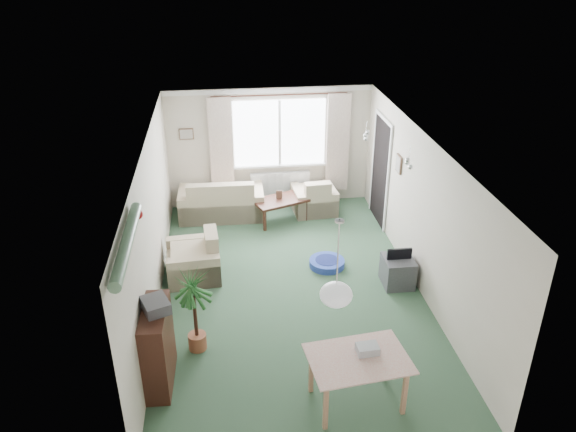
{
  "coord_description": "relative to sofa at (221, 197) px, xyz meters",
  "views": [
    {
      "loc": [
        -0.95,
        -7.25,
        4.98
      ],
      "look_at": [
        0.0,
        0.3,
        1.15
      ],
      "focal_mm": 35.0,
      "sensor_mm": 36.0,
      "label": 1
    }
  ],
  "objects": [
    {
      "name": "sofa",
      "position": [
        0.0,
        0.0,
        0.0
      ],
      "size": [
        1.65,
        0.9,
        0.82
      ],
      "primitive_type": "cube",
      "rotation": [
        0.0,
        0.0,
        3.12
      ],
      "color": "beige",
      "rests_on": "ground"
    },
    {
      "name": "bookshelf",
      "position": [
        -0.84,
        -4.52,
        0.13
      ],
      "size": [
        0.32,
        0.88,
        1.07
      ],
      "primitive_type": "cube",
      "rotation": [
        0.0,
        0.0,
        -0.04
      ],
      "color": "black",
      "rests_on": "ground"
    },
    {
      "name": "tv_cube",
      "position": [
        2.7,
        -2.78,
        -0.18
      ],
      "size": [
        0.47,
        0.51,
        0.46
      ],
      "primitive_type": "cube",
      "rotation": [
        0.0,
        0.0,
        -0.01
      ],
      "color": "#303034",
      "rests_on": "ground"
    },
    {
      "name": "curtain_rod",
      "position": [
        1.2,
        0.4,
        1.86
      ],
      "size": [
        2.6,
        0.03,
        0.03
      ],
      "primitive_type": "cube",
      "color": "black"
    },
    {
      "name": "bauble_cluster_b",
      "position": [
        2.6,
        -3.05,
        1.81
      ],
      "size": [
        0.2,
        0.2,
        0.2
      ],
      "primitive_type": "sphere",
      "color": "silver"
    },
    {
      "name": "wall_picture_back",
      "position": [
        -0.6,
        0.48,
        1.14
      ],
      "size": [
        0.28,
        0.03,
        0.22
      ],
      "primitive_type": "cube",
      "color": "brown"
    },
    {
      "name": "pet_bed",
      "position": [
        1.7,
        -2.12,
        -0.35
      ],
      "size": [
        0.65,
        0.65,
        0.12
      ],
      "primitive_type": "cylinder",
      "rotation": [
        0.0,
        0.0,
        -0.11
      ],
      "color": "navy",
      "rests_on": "ground"
    },
    {
      "name": "window",
      "position": [
        1.2,
        0.48,
        1.09
      ],
      "size": [
        1.8,
        0.03,
        1.3
      ],
      "primitive_type": "cube",
      "color": "white"
    },
    {
      "name": "bauble_cluster_a",
      "position": [
        2.3,
        -1.85,
        1.81
      ],
      "size": [
        0.2,
        0.2,
        0.2
      ],
      "primitive_type": "sphere",
      "color": "silver"
    },
    {
      "name": "photo_frame",
      "position": [
        1.1,
        -0.31,
        0.13
      ],
      "size": [
        0.12,
        0.04,
        0.16
      ],
      "primitive_type": "cube",
      "rotation": [
        0.0,
        0.0,
        -0.16
      ],
      "color": "#52372A",
      "rests_on": "coffee_table"
    },
    {
      "name": "doorway",
      "position": [
        2.99,
        -0.55,
        0.59
      ],
      "size": [
        0.03,
        0.95,
        2.0
      ],
      "primitive_type": "cube",
      "color": "black"
    },
    {
      "name": "radiator",
      "position": [
        1.2,
        0.44,
        -0.01
      ],
      "size": [
        1.2,
        0.1,
        0.55
      ],
      "primitive_type": "cube",
      "color": "white"
    },
    {
      "name": "hifi_box",
      "position": [
        -0.8,
        -4.51,
        0.73
      ],
      "size": [
        0.39,
        0.43,
        0.14
      ],
      "primitive_type": "cube",
      "rotation": [
        0.0,
        0.0,
        0.38
      ],
      "color": "#403E44",
      "rests_on": "bookshelf"
    },
    {
      "name": "armchair_left",
      "position": [
        -0.5,
        -2.13,
        -0.02
      ],
      "size": [
        0.88,
        0.92,
        0.78
      ],
      "primitive_type": "cube",
      "rotation": [
        0.0,
        0.0,
        -1.5
      ],
      "color": "beige",
      "rests_on": "ground"
    },
    {
      "name": "gift_box",
      "position": [
        1.59,
        -5.09,
        0.3
      ],
      "size": [
        0.26,
        0.19,
        0.12
      ],
      "primitive_type": "cube",
      "rotation": [
        0.0,
        0.0,
        0.06
      ],
      "color": "#ADAFB8",
      "rests_on": "dining_table"
    },
    {
      "name": "houseplant",
      "position": [
        -0.4,
        -3.95,
        0.2
      ],
      "size": [
        0.53,
        0.53,
        1.22
      ],
      "primitive_type": "cylinder",
      "rotation": [
        0.0,
        0.0,
        -0.03
      ],
      "color": "#1A4D27",
      "rests_on": "ground"
    },
    {
      "name": "wall_picture_right",
      "position": [
        2.98,
        -1.55,
        1.14
      ],
      "size": [
        0.03,
        0.24,
        0.3
      ],
      "primitive_type": "cube",
      "color": "brown"
    },
    {
      "name": "dining_table",
      "position": [
        1.47,
        -5.17,
        -0.08
      ],
      "size": [
        1.11,
        0.8,
        0.65
      ],
      "primitive_type": "cube",
      "rotation": [
        0.0,
        0.0,
        0.11
      ],
      "color": "tan",
      "rests_on": "ground"
    },
    {
      "name": "curtain_right",
      "position": [
        2.35,
        0.38,
        0.86
      ],
      "size": [
        0.45,
        0.08,
        2.0
      ],
      "primitive_type": "cube",
      "color": "beige"
    },
    {
      "name": "curtain_left",
      "position": [
        0.05,
        0.38,
        0.86
      ],
      "size": [
        0.45,
        0.08,
        2.0
      ],
      "primitive_type": "cube",
      "color": "beige"
    },
    {
      "name": "pendant_lamp",
      "position": [
        1.2,
        -5.05,
        1.07
      ],
      "size": [
        0.36,
        0.36,
        0.36
      ],
      "primitive_type": "sphere",
      "color": "white"
    },
    {
      "name": "armchair_corner",
      "position": [
        1.83,
        -0.02,
        -0.04
      ],
      "size": [
        0.87,
        0.83,
        0.73
      ],
      "primitive_type": "cube",
      "rotation": [
        0.0,
        0.0,
        3.21
      ],
      "color": "beige",
      "rests_on": "ground"
    },
    {
      "name": "tinsel_garland",
      "position": [
        -0.92,
        -5.05,
        1.87
      ],
      "size": [
        1.6,
        1.6,
        0.12
      ],
      "primitive_type": "cylinder",
      "color": "#196626"
    },
    {
      "name": "coffee_table",
      "position": [
        1.12,
        -0.35,
        -0.18
      ],
      "size": [
        1.14,
        0.88,
        0.45
      ],
      "primitive_type": "cube",
      "rotation": [
        0.0,
        0.0,
        0.37
      ],
      "color": "black",
      "rests_on": "ground"
    },
    {
      "name": "ground",
      "position": [
        1.0,
        -2.75,
        -0.41
      ],
      "size": [
        6.5,
        6.5,
        0.0
      ],
      "primitive_type": "plane",
      "color": "#2E4D35"
    }
  ]
}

